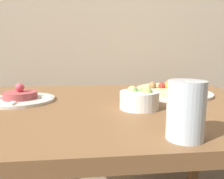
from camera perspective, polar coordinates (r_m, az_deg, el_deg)
name	(u,v)px	position (r m, az deg, el deg)	size (l,w,h in m)	color
dining_table	(113,133)	(0.79, 0.37, -11.29)	(1.09, 0.80, 0.75)	brown
pizza_plate	(170,90)	(0.93, 14.90, -0.20)	(0.33, 0.33, 0.06)	silver
tartare_plate	(20,98)	(0.83, -22.80, -2.01)	(0.23, 0.23, 0.06)	silver
small_bowl	(139,99)	(0.67, 7.14, -2.45)	(0.12, 0.12, 0.07)	white
drinking_glass	(186,110)	(0.45, 18.72, -5.17)	(0.07, 0.07, 0.12)	silver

